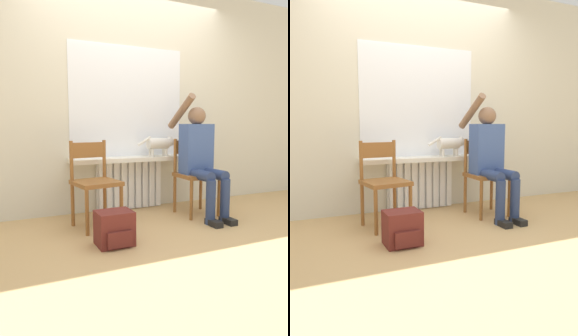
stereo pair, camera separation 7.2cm
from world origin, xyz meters
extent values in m
plane|color=tan|center=(0.00, 0.00, 0.00)|extent=(12.00, 12.00, 0.00)
cube|color=beige|center=(0.00, 1.23, 1.35)|extent=(7.00, 0.06, 2.70)
cube|color=white|center=(0.00, 1.16, 0.30)|extent=(0.82, 0.05, 0.59)
cube|color=white|center=(-0.36, 1.12, 0.30)|extent=(0.06, 0.03, 0.57)
cube|color=white|center=(-0.27, 1.12, 0.30)|extent=(0.06, 0.03, 0.57)
cube|color=white|center=(-0.18, 1.12, 0.30)|extent=(0.06, 0.03, 0.57)
cube|color=white|center=(-0.09, 1.12, 0.30)|extent=(0.06, 0.03, 0.57)
cube|color=white|center=(0.00, 1.12, 0.30)|extent=(0.06, 0.03, 0.57)
cube|color=white|center=(0.09, 1.12, 0.30)|extent=(0.06, 0.03, 0.57)
cube|color=white|center=(0.18, 1.12, 0.30)|extent=(0.06, 0.03, 0.57)
cube|color=white|center=(0.27, 1.12, 0.30)|extent=(0.06, 0.03, 0.57)
cube|color=white|center=(0.36, 1.12, 0.30)|extent=(0.06, 0.03, 0.57)
cube|color=white|center=(0.00, 1.06, 0.62)|extent=(1.47, 0.28, 0.05)
cube|color=white|center=(0.00, 1.20, 1.28)|extent=(1.41, 0.01, 1.28)
cube|color=brown|center=(-0.58, 0.60, 0.45)|extent=(0.46, 0.46, 0.04)
cylinder|color=brown|center=(-0.73, 0.39, 0.21)|extent=(0.04, 0.04, 0.43)
cylinder|color=brown|center=(-0.38, 0.45, 0.21)|extent=(0.04, 0.04, 0.43)
cylinder|color=brown|center=(-0.79, 0.75, 0.21)|extent=(0.04, 0.04, 0.43)
cylinder|color=brown|center=(-0.43, 0.80, 0.21)|extent=(0.04, 0.04, 0.43)
cylinder|color=brown|center=(-0.79, 0.75, 0.66)|extent=(0.04, 0.04, 0.39)
cylinder|color=brown|center=(-0.43, 0.80, 0.66)|extent=(0.04, 0.04, 0.39)
cube|color=brown|center=(-0.61, 0.77, 0.76)|extent=(0.37, 0.08, 0.15)
cube|color=brown|center=(0.58, 0.60, 0.45)|extent=(0.41, 0.41, 0.04)
cylinder|color=brown|center=(0.40, 0.42, 0.21)|extent=(0.04, 0.04, 0.43)
cylinder|color=brown|center=(0.76, 0.42, 0.21)|extent=(0.04, 0.04, 0.43)
cylinder|color=brown|center=(0.41, 0.78, 0.21)|extent=(0.04, 0.04, 0.43)
cylinder|color=brown|center=(0.76, 0.77, 0.21)|extent=(0.04, 0.04, 0.43)
cylinder|color=brown|center=(0.41, 0.78, 0.66)|extent=(0.04, 0.04, 0.39)
cylinder|color=brown|center=(0.76, 0.77, 0.66)|extent=(0.04, 0.04, 0.39)
cube|color=brown|center=(0.59, 0.78, 0.76)|extent=(0.37, 0.03, 0.15)
cylinder|color=navy|center=(0.49, 0.41, 0.48)|extent=(0.11, 0.41, 0.11)
cylinder|color=navy|center=(0.67, 0.41, 0.48)|extent=(0.11, 0.41, 0.11)
cylinder|color=navy|center=(0.49, 0.21, 0.23)|extent=(0.10, 0.10, 0.45)
cylinder|color=navy|center=(0.67, 0.21, 0.23)|extent=(0.10, 0.10, 0.45)
cube|color=black|center=(0.49, 0.15, 0.03)|extent=(0.09, 0.20, 0.06)
cube|color=black|center=(0.67, 0.15, 0.03)|extent=(0.09, 0.20, 0.06)
cube|color=#3D5693|center=(0.58, 0.62, 0.74)|extent=(0.34, 0.20, 0.55)
sphere|color=#846047|center=(0.58, 0.62, 1.11)|extent=(0.20, 0.20, 0.20)
cylinder|color=#846047|center=(0.46, 0.76, 1.16)|extent=(0.08, 0.50, 0.38)
cylinder|color=#3D5693|center=(0.74, 0.58, 0.72)|extent=(0.08, 0.08, 0.44)
cylinder|color=silver|center=(0.31, 1.01, 0.79)|extent=(0.26, 0.13, 0.13)
sphere|color=silver|center=(0.47, 1.01, 0.81)|extent=(0.11, 0.11, 0.11)
cone|color=silver|center=(0.47, 0.98, 0.86)|extent=(0.04, 0.04, 0.04)
cone|color=silver|center=(0.47, 1.04, 0.86)|extent=(0.04, 0.04, 0.04)
cylinder|color=silver|center=(0.40, 0.98, 0.68)|extent=(0.04, 0.04, 0.09)
cylinder|color=silver|center=(0.40, 1.04, 0.68)|extent=(0.04, 0.04, 0.09)
cylinder|color=silver|center=(0.22, 0.98, 0.68)|extent=(0.04, 0.04, 0.09)
cylinder|color=silver|center=(0.22, 1.04, 0.68)|extent=(0.04, 0.04, 0.09)
cylinder|color=silver|center=(0.13, 1.01, 0.82)|extent=(0.17, 0.03, 0.12)
cube|color=maroon|center=(-0.59, 0.07, 0.15)|extent=(0.30, 0.23, 0.29)
cube|color=maroon|center=(-0.59, -0.06, 0.09)|extent=(0.21, 0.03, 0.13)
camera|label=1|loc=(-1.49, -2.45, 0.99)|focal=35.00mm
camera|label=2|loc=(-1.42, -2.48, 0.99)|focal=35.00mm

